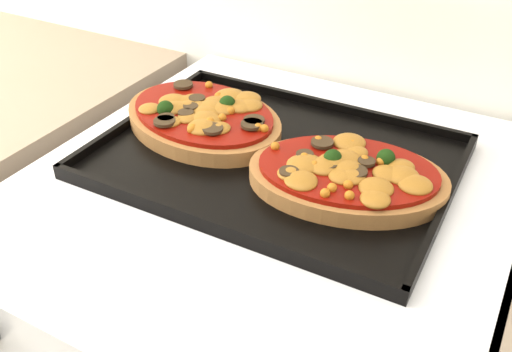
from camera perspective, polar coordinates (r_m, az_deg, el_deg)
The scene contains 3 objects.
baking_tray at distance 0.74m, azimuth 1.87°, elevation 2.02°, with size 0.45×0.33×0.02m, color black.
pizza_left at distance 0.81m, azimuth -5.32°, elevation 5.98°, with size 0.25×0.18×0.04m, color #AA713A, non-canonical shape.
pizza_right at distance 0.69m, azimuth 9.12°, elevation 0.21°, with size 0.24×0.16×0.04m, color #AA713A, non-canonical shape.
Camera 1 is at (0.32, 1.16, 1.32)m, focal length 40.00 mm.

